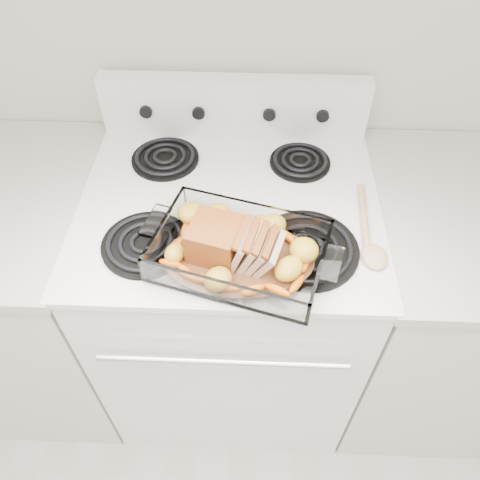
{
  "coord_description": "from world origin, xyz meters",
  "views": [
    {
      "loc": [
        0.06,
        0.78,
        1.78
      ],
      "look_at": [
        0.04,
        1.47,
        0.99
      ],
      "focal_mm": 35.0,
      "sensor_mm": 36.0,
      "label": 1
    }
  ],
  "objects_px": {
    "pork_roast": "(226,246)",
    "electric_range": "(232,299)",
    "counter_right": "(432,309)",
    "baking_dish": "(240,255)",
    "counter_left": "(36,296)"
  },
  "relations": [
    {
      "from": "counter_left",
      "to": "baking_dish",
      "type": "bearing_deg",
      "value": -16.27
    },
    {
      "from": "counter_left",
      "to": "pork_roast",
      "type": "distance_m",
      "value": 0.88
    },
    {
      "from": "counter_left",
      "to": "electric_range",
      "type": "bearing_deg",
      "value": 0.1
    },
    {
      "from": "baking_dish",
      "to": "pork_roast",
      "type": "distance_m",
      "value": 0.04
    },
    {
      "from": "pork_roast",
      "to": "electric_range",
      "type": "bearing_deg",
      "value": 92.64
    },
    {
      "from": "electric_range",
      "to": "baking_dish",
      "type": "height_order",
      "value": "electric_range"
    },
    {
      "from": "baking_dish",
      "to": "pork_roast",
      "type": "height_order",
      "value": "pork_roast"
    },
    {
      "from": "counter_left",
      "to": "counter_right",
      "type": "relative_size",
      "value": 1.0
    },
    {
      "from": "counter_left",
      "to": "counter_right",
      "type": "bearing_deg",
      "value": 0.0
    },
    {
      "from": "electric_range",
      "to": "counter_right",
      "type": "height_order",
      "value": "electric_range"
    },
    {
      "from": "counter_right",
      "to": "baking_dish",
      "type": "height_order",
      "value": "baking_dish"
    },
    {
      "from": "counter_right",
      "to": "baking_dish",
      "type": "xyz_separation_m",
      "value": [
        -0.63,
        -0.2,
        0.5
      ]
    },
    {
      "from": "counter_right",
      "to": "pork_roast",
      "type": "height_order",
      "value": "pork_roast"
    },
    {
      "from": "baking_dish",
      "to": "pork_roast",
      "type": "bearing_deg",
      "value": -164.3
    },
    {
      "from": "counter_right",
      "to": "baking_dish",
      "type": "distance_m",
      "value": 0.83
    }
  ]
}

